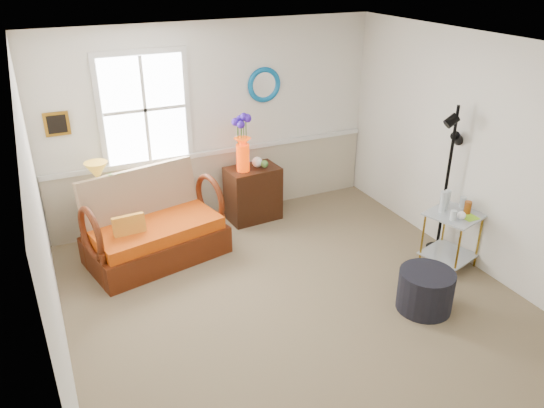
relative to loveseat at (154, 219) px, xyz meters
name	(u,v)px	position (x,y,z in m)	size (l,w,h in m)	color
floor	(302,310)	(1.09, -1.66, -0.51)	(4.50, 5.00, 0.01)	brown
ceiling	(309,52)	(1.09, -1.66, 2.09)	(4.50, 5.00, 0.01)	white
walls	(305,195)	(1.09, -1.66, 0.79)	(4.51, 5.01, 2.60)	silver
wainscot	(218,184)	(1.09, 0.82, -0.06)	(4.46, 0.02, 0.90)	#B5A98E
chair_rail	(217,152)	(1.09, 0.81, 0.41)	(4.46, 0.04, 0.06)	silver
window	(145,110)	(0.19, 0.81, 1.09)	(1.14, 0.06, 1.44)	white
picture	(57,124)	(-0.83, 0.82, 1.04)	(0.28, 0.03, 0.28)	#BD8122
mirror	(264,85)	(1.79, 0.82, 1.24)	(0.47, 0.47, 0.07)	#0269AA
loveseat	(154,219)	(0.00, 0.00, 0.00)	(1.57, 0.89, 1.03)	#5C2009
throw_pillow	(130,231)	(-0.31, -0.16, 0.00)	(0.36, 0.09, 0.36)	#CF6711
lamp_stand	(105,226)	(-0.51, 0.45, -0.18)	(0.37, 0.37, 0.66)	black
table_lamp	(98,182)	(-0.51, 0.45, 0.39)	(0.27, 0.27, 0.49)	#BE8824
potted_plant	(113,188)	(-0.36, 0.43, 0.30)	(0.35, 0.39, 0.30)	#4D8339
cabinet	(253,193)	(1.46, 0.48, -0.14)	(0.69, 0.45, 0.74)	black
flower_vase	(243,143)	(1.32, 0.45, 0.60)	(0.22, 0.22, 0.75)	#ED3502
side_table	(450,240)	(3.04, -1.62, -0.17)	(0.53, 0.53, 0.68)	#A27C23
tabletop_items	(458,203)	(3.06, -1.62, 0.29)	(0.42, 0.42, 0.25)	silver
floor_lamp	(447,182)	(3.19, -1.28, 0.40)	(0.26, 0.26, 1.82)	black
ottoman	(425,290)	(2.24, -2.17, -0.30)	(0.56, 0.56, 0.43)	black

